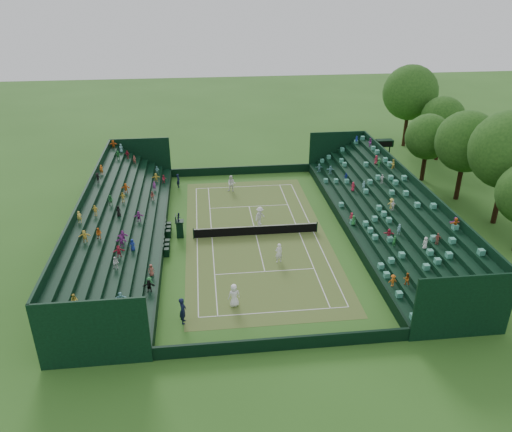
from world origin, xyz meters
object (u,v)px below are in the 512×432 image
Objects in this scene: player_near_west at (234,295)px; player_near_east at (279,253)px; tennis_net at (256,230)px; player_far_west at (231,184)px; umpire_chair at (180,227)px; player_far_east at (260,216)px.

player_near_west reaches higher than player_near_east.
player_far_west is (-1.53, 10.67, 0.42)m from tennis_net.
player_near_west is 1.02× the size of player_near_east.
umpire_chair is 1.35× the size of player_near_west.
umpire_chair is at bearing 176.13° from tennis_net.
umpire_chair reaches higher than player_near_east.
tennis_net is 6.39× the size of player_near_west.
umpire_chair is 1.30× the size of player_far_west.
player_far_west is (5.51, 10.20, -0.11)m from umpire_chair.
tennis_net is 2.25m from player_far_east.
player_near_west is 13.33m from player_far_east.
player_far_west is 1.01× the size of player_far_east.
player_near_west is 0.96× the size of player_far_west.
player_near_west is at bearing -75.54° from player_far_west.
umpire_chair is at bearing -47.93° from player_near_east.
umpire_chair is at bearing -83.22° from player_near_west.
player_near_west is 0.97× the size of player_far_east.
player_far_east is at bearing -98.88° from player_near_east.
player_far_east is at bearing -118.76° from player_near_west.
player_far_east is (-0.74, 7.13, 0.05)m from player_near_east.
player_near_east is at bearing -139.87° from player_near_west.
player_near_east is 0.94× the size of player_far_west.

